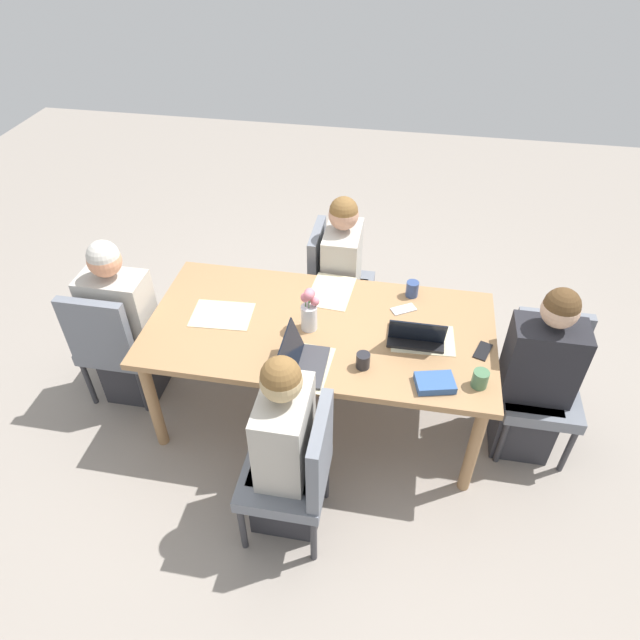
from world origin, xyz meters
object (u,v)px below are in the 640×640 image
Objects in this scene: chair_far_left_far at (333,279)px; coffee_mug_near_right at (480,379)px; coffee_mug_near_left at (412,289)px; dining_table at (320,336)px; chair_near_left_mid at (298,469)px; person_near_left_mid at (286,454)px; person_far_left_far at (341,282)px; person_head_right_left_near at (535,382)px; book_red_cover at (435,383)px; laptop_near_left_mid at (301,361)px; chair_head_right_left_near at (542,378)px; chair_head_left_right_near at (112,340)px; laptop_head_right_left_near at (416,335)px; phone_black at (483,351)px; person_head_left_right_near at (125,331)px; flower_vase at (309,310)px; coffee_mug_centre_left at (363,361)px; phone_silver at (404,309)px.

chair_far_left_far is 1.52m from coffee_mug_near_right.
chair_far_left_far is at bearing 143.16° from coffee_mug_near_left.
dining_table is 20.76× the size of coffee_mug_near_right.
chair_near_left_mid is 0.75× the size of person_near_left_mid.
person_far_left_far is (0.02, 0.76, -0.15)m from dining_table.
book_red_cover is at bearing -149.84° from person_head_right_left_near.
laptop_near_left_mid is at bearing -165.81° from person_head_right_left_near.
chair_head_right_left_near is at bearing -28.16° from person_far_left_far.
person_far_left_far reaches higher than chair_far_left_far.
dining_table is 0.84m from chair_far_left_far.
person_far_left_far is 1.60m from chair_head_left_right_near.
chair_head_right_left_near is (1.33, 0.06, -0.18)m from dining_table.
laptop_near_left_mid is at bearing -178.36° from coffee_mug_near_right.
coffee_mug_near_left is at bearing -36.84° from chair_far_left_far.
chair_head_right_left_near is 0.75× the size of person_near_left_mid.
laptop_head_right_left_near is at bearing 1.61° from chair_head_left_right_near.
phone_black is (0.92, -0.81, 0.23)m from person_far_left_far.
chair_far_left_far is 1.35m from phone_black.
book_red_cover is at bearing -169.40° from coffee_mug_near_right.
person_far_left_far reaches higher than phone_black.
person_head_left_right_near reaches higher than flower_vase.
laptop_near_left_mid is (1.24, -0.34, 0.27)m from person_head_left_right_near.
chair_far_left_far is at bearing 90.67° from laptop_near_left_mid.
dining_table is 0.77m from book_red_cover.
coffee_mug_centre_left reaches higher than phone_black.
coffee_mug_near_left is 1.03× the size of coffee_mug_near_right.
person_near_left_mid reaches higher than flower_vase.
coffee_mug_centre_left is (-0.99, -0.27, 0.27)m from person_head_right_left_near.
laptop_near_left_mid is 3.17× the size of coffee_mug_near_left.
person_head_left_right_near is 7.97× the size of phone_black.
coffee_mug_near_right is (0.34, -0.29, 0.01)m from laptop_head_right_left_near.
chair_near_left_mid and chair_far_left_far have the same top height.
chair_head_left_right_near is at bearing -178.52° from person_head_right_left_near.
coffee_mug_near_left reaches higher than phone_silver.
dining_table is 20.23× the size of coffee_mug_near_left.
chair_head_left_right_near is 1.34m from flower_vase.
person_head_right_left_near is 0.55m from coffee_mug_near_right.
coffee_mug_near_left is 0.50× the size of book_red_cover.
phone_silver is at bearing 70.45° from coffee_mug_centre_left.
chair_head_right_left_near is 0.83m from laptop_head_right_left_near.
chair_near_left_mid reaches higher than book_red_cover.
person_far_left_far is (-1.25, 0.78, 0.00)m from person_head_right_left_near.
dining_table is at bearing -86.22° from chair_far_left_far.
chair_far_left_far is 6.00× the size of phone_black.
person_far_left_far is (0.06, 1.53, 0.00)m from person_near_left_mid.
chair_far_left_far is 1.42m from book_red_cover.
coffee_mug_near_left is at bearing 68.50° from chair_near_left_mid.
person_near_left_mid reaches higher than phone_black.
chair_head_right_left_near is at bearing -54.88° from phone_black.
coffee_mug_centre_left is 0.45× the size of book_red_cover.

